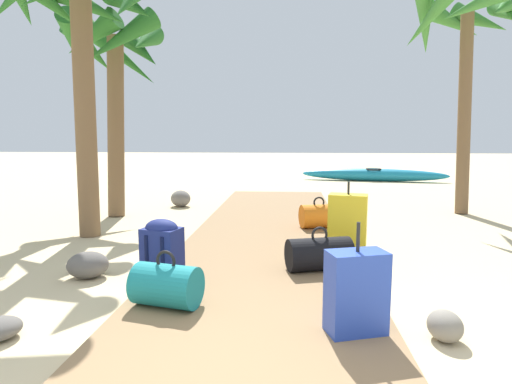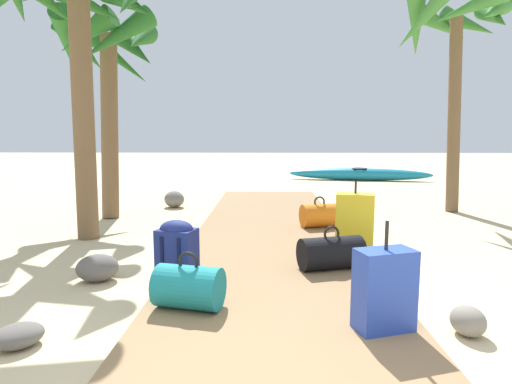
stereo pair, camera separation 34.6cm
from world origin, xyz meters
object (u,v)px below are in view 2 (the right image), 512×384
object	(u,v)px
backpack_navy	(177,249)
duffel_bag_teal	(189,287)
palm_tree_far_left	(107,59)
palm_tree_far_right	(454,31)
kayak	(359,174)
suitcase_blue	(384,290)
duffel_bag_orange	(319,215)
duffel_bag_black	(331,253)
palm_tree_near_left	(76,10)
suitcase_yellow	(355,223)

from	to	relation	value
backpack_navy	duffel_bag_teal	world-z (taller)	backpack_navy
backpack_navy	palm_tree_far_left	bearing A→B (deg)	117.89
palm_tree_far_right	kayak	distance (m)	6.14
suitcase_blue	duffel_bag_teal	size ratio (longest dim) A/B	1.34
duffel_bag_orange	palm_tree_far_right	bearing A→B (deg)	36.04
palm_tree_far_left	duffel_bag_teal	bearing A→B (deg)	-63.15
palm_tree_far_left	duffel_bag_black	bearing A→B (deg)	-43.34
duffel_bag_orange	kayak	world-z (taller)	duffel_bag_orange
palm_tree_far_right	palm_tree_near_left	bearing A→B (deg)	-157.77
duffel_bag_teal	palm_tree_far_right	bearing A→B (deg)	50.58
duffel_bag_orange	suitcase_yellow	xyz separation A→B (m)	(0.22, -1.32, 0.16)
palm_tree_near_left	duffel_bag_orange	bearing A→B (deg)	8.52
suitcase_blue	backpack_navy	xyz separation A→B (m)	(-1.57, 0.89, 0.02)
palm_tree_far_left	backpack_navy	bearing A→B (deg)	-62.11
kayak	palm_tree_far_left	bearing A→B (deg)	-132.69
duffel_bag_black	palm_tree_near_left	world-z (taller)	palm_tree_near_left
palm_tree_near_left	palm_tree_far_left	bearing A→B (deg)	98.82
suitcase_blue	suitcase_yellow	world-z (taller)	suitcase_yellow
suitcase_yellow	backpack_navy	bearing A→B (deg)	-150.88
suitcase_blue	suitcase_yellow	distance (m)	1.88
backpack_navy	kayak	bearing A→B (deg)	68.69
suitcase_blue	palm_tree_near_left	distance (m)	4.91
suitcase_yellow	suitcase_blue	bearing A→B (deg)	-95.89
palm_tree_far_left	suitcase_blue	bearing A→B (deg)	-51.98
duffel_bag_orange	duffel_bag_black	distance (m)	1.91
duffel_bag_orange	duffel_bag_teal	xyz separation A→B (m)	(-1.34, -2.88, -0.00)
duffel_bag_teal	duffel_bag_black	size ratio (longest dim) A/B	0.82
palm_tree_far_left	palm_tree_near_left	bearing A→B (deg)	-81.18
suitcase_blue	palm_tree_far_right	world-z (taller)	palm_tree_far_right
backpack_navy	palm_tree_far_left	distance (m)	4.54
suitcase_blue	palm_tree_far_right	bearing A→B (deg)	63.47
suitcase_blue	palm_tree_near_left	xyz separation A→B (m)	(-3.16, 2.73, 2.58)
duffel_bag_black	palm_tree_far_left	xyz separation A→B (m)	(-3.27, 3.08, 2.39)
palm_tree_near_left	duffel_bag_teal	bearing A→B (deg)	-53.26
duffel_bag_orange	duffel_bag_black	xyz separation A→B (m)	(-0.12, -1.91, -0.01)
suitcase_blue	duffel_bag_teal	distance (m)	1.41
duffel_bag_orange	backpack_navy	bearing A→B (deg)	-123.87
duffel_bag_black	suitcase_yellow	distance (m)	0.70
suitcase_yellow	palm_tree_far_left	bearing A→B (deg)	145.33
palm_tree_near_left	kayak	world-z (taller)	palm_tree_near_left
suitcase_blue	suitcase_yellow	size ratio (longest dim) A/B	0.92
palm_tree_far_left	kayak	world-z (taller)	palm_tree_far_left
duffel_bag_teal	palm_tree_near_left	world-z (taller)	palm_tree_near_left
duffel_bag_orange	suitcase_blue	bearing A→B (deg)	-89.52
backpack_navy	palm_tree_far_right	distance (m)	6.48
palm_tree_far_left	palm_tree_far_right	xyz separation A→B (m)	(5.94, 0.68, 0.56)
duffel_bag_orange	palm_tree_far_right	size ratio (longest dim) A/B	0.14
suitcase_blue	kayak	size ratio (longest dim) A/B	0.17
suitcase_blue	palm_tree_far_left	xyz separation A→B (m)	(-3.42, 4.37, 2.28)
duffel_bag_orange	duffel_bag_black	world-z (taller)	duffel_bag_orange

